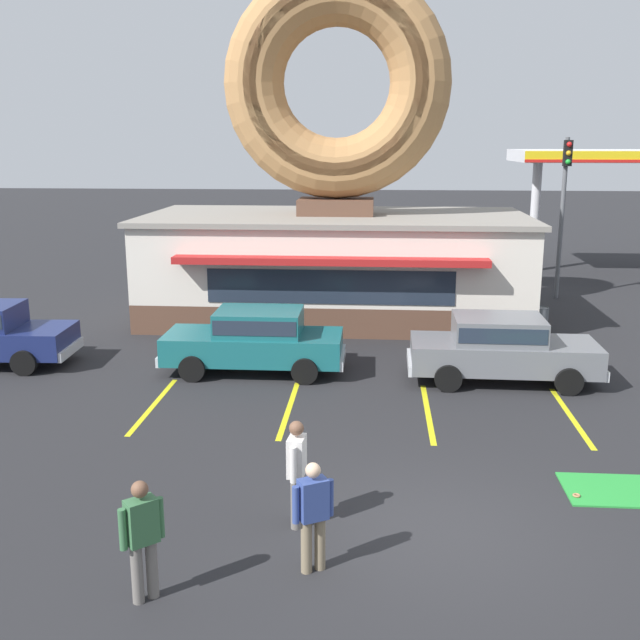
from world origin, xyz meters
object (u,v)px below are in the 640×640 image
Objects in this scene: car_grey at (501,346)px; car_teal at (256,338)px; traffic_light_pole at (564,197)px; pedestrian_hooded_kid at (142,535)px; pedestrian_blue_sweater_man at (313,512)px; pedestrian_leather_jacket_man at (297,468)px; trash_bin at (538,323)px.

car_grey and car_teal have the same top height.
traffic_light_pole reaches higher than car_grey.
pedestrian_hooded_kid reaches higher than car_grey.
pedestrian_leather_jacket_man reaches higher than pedestrian_blue_sweater_man.
car_grey is 4.70× the size of trash_bin.
pedestrian_hooded_kid is 15.41m from trash_bin.
pedestrian_hooded_kid is at bearing -122.19° from car_grey.
traffic_light_pole reaches higher than pedestrian_leather_jacket_man.
car_teal is at bearing 177.06° from car_grey.
traffic_light_pole is (1.93, 6.06, 3.21)m from trash_bin.
car_teal reaches higher than trash_bin.
pedestrian_blue_sweater_man is at bearing -111.81° from traffic_light_pole.
trash_bin is at bearing 25.95° from car_teal.
pedestrian_hooded_kid is 2.65m from pedestrian_leather_jacket_man.
car_grey is 2.93× the size of pedestrian_blue_sweater_man.
trash_bin is (1.72, 4.07, -0.37)m from car_grey.
pedestrian_leather_jacket_man is at bearing -114.12° from traffic_light_pole.
car_grey is at bearing -2.94° from car_teal.
pedestrian_leather_jacket_man is at bearing -117.33° from trash_bin.
car_grey is 11.13m from traffic_light_pole.
car_teal is at bearing 103.94° from pedestrian_blue_sweater_man.
trash_bin is 0.17× the size of traffic_light_pole.
car_grey is at bearing 60.34° from pedestrian_leather_jacket_man.
car_grey is 4.43m from trash_bin.
pedestrian_hooded_kid is at bearing -119.54° from trash_bin.
car_teal is 4.68× the size of trash_bin.
car_grey is 6.01m from car_teal.
pedestrian_leather_jacket_man reaches higher than pedestrian_hooded_kid.
traffic_light_pole is at bearing 45.50° from car_teal.
car_grey is 11.03m from pedestrian_hooded_kid.
traffic_light_pole is (3.64, 10.13, 2.84)m from car_grey.
car_grey is 2.74× the size of pedestrian_leather_jacket_man.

